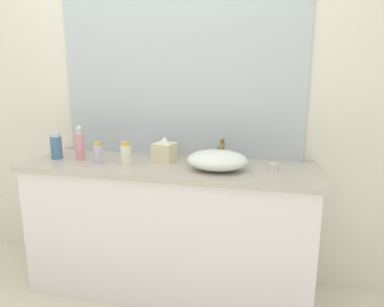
{
  "coord_description": "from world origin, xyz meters",
  "views": [
    {
      "loc": [
        0.72,
        -1.5,
        1.36
      ],
      "look_at": [
        0.27,
        0.4,
        0.91
      ],
      "focal_mm": 32.38,
      "sensor_mm": 36.0,
      "label": 1
    }
  ],
  "objects": [
    {
      "name": "tissue_box",
      "position": [
        0.07,
        0.51,
        0.9
      ],
      "size": [
        0.15,
        0.15,
        0.15
      ],
      "color": "beige",
      "rests_on": "vanity_counter"
    },
    {
      "name": "candle_jar",
      "position": [
        0.74,
        0.44,
        0.85
      ],
      "size": [
        0.06,
        0.06,
        0.04
      ],
      "primitive_type": "cylinder",
      "color": "silver",
      "rests_on": "vanity_counter"
    },
    {
      "name": "sink_basin",
      "position": [
        0.42,
        0.37,
        0.89
      ],
      "size": [
        0.34,
        0.28,
        0.11
      ],
      "primitive_type": "ellipsoid",
      "color": "white",
      "rests_on": "vanity_counter"
    },
    {
      "name": "bathroom_wall_rear",
      "position": [
        0.0,
        0.73,
        1.3
      ],
      "size": [
        6.0,
        0.06,
        2.6
      ],
      "primitive_type": "cube",
      "color": "silver",
      "rests_on": "ground"
    },
    {
      "name": "faucet",
      "position": [
        0.42,
        0.52,
        0.92
      ],
      "size": [
        0.03,
        0.15,
        0.15
      ],
      "color": "olive",
      "rests_on": "vanity_counter"
    },
    {
      "name": "spray_can",
      "position": [
        -0.62,
        0.4,
        0.92
      ],
      "size": [
        0.07,
        0.07,
        0.17
      ],
      "color": "#4D739C",
      "rests_on": "vanity_counter"
    },
    {
      "name": "perfume_bottle",
      "position": [
        -0.31,
        0.36,
        0.9
      ],
      "size": [
        0.05,
        0.05,
        0.13
      ],
      "color": "silver",
      "rests_on": "vanity_counter"
    },
    {
      "name": "wall_mirror_panel",
      "position": [
        0.12,
        0.69,
        1.46
      ],
      "size": [
        1.59,
        0.01,
        1.26
      ],
      "primitive_type": "cube",
      "color": "#B2BCC6",
      "rests_on": "vanity_counter"
    },
    {
      "name": "soap_dispenser",
      "position": [
        -0.46,
        0.41,
        0.93
      ],
      "size": [
        0.06,
        0.06,
        0.22
      ],
      "color": "pink",
      "rests_on": "vanity_counter"
    },
    {
      "name": "vanity_counter",
      "position": [
        0.12,
        0.42,
        0.42
      ],
      "size": [
        1.76,
        0.54,
        0.83
      ],
      "color": "white",
      "rests_on": "ground"
    },
    {
      "name": "lotion_bottle",
      "position": [
        -0.13,
        0.37,
        0.9
      ],
      "size": [
        0.06,
        0.06,
        0.14
      ],
      "color": "white",
      "rests_on": "vanity_counter"
    }
  ]
}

